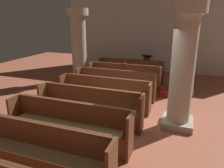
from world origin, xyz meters
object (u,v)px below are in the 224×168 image
object	(u,v)px
pew_row_1	(124,76)
pew_row_5	(68,123)
pew_row_2	(115,83)
pillar_aisle_rear	(183,65)
pew_row_4	(89,105)
pew_row_0	(131,70)
lectern	(147,67)
pew_row_3	(104,92)
kneeler_box_red	(164,93)
pillar_aisle_side	(186,49)
pew_row_6	(36,150)
hymn_book	(125,63)
pillar_far_side	(79,44)

from	to	relation	value
pew_row_1	pew_row_5	size ratio (longest dim) A/B	1.00
pew_row_2	pillar_aisle_rear	distance (m)	2.97
pew_row_4	pew_row_0	bearing A→B (deg)	90.00
pillar_aisle_rear	pew_row_1	bearing A→B (deg)	131.18
lectern	pew_row_3	bearing A→B (deg)	-96.94
pew_row_2	pillar_aisle_rear	xyz separation A→B (m)	(2.28, -1.53, 1.13)
lectern	pew_row_0	bearing A→B (deg)	-116.48
pew_row_3	kneeler_box_red	distance (m)	2.43
pew_row_1	kneeler_box_red	distance (m)	1.78
pillar_aisle_side	lectern	world-z (taller)	pillar_aisle_side
pew_row_0	pew_row_3	size ratio (longest dim) A/B	1.00
pew_row_6	pillar_aisle_side	xyz separation A→B (m)	(2.28, 5.80, 1.13)
pew_row_1	pew_row_3	bearing A→B (deg)	-90.00
kneeler_box_red	pew_row_6	bearing A→B (deg)	-108.84
pew_row_3	pillar_aisle_rear	distance (m)	2.58
pew_row_1	hymn_book	size ratio (longest dim) A/B	13.96
pew_row_3	pillar_far_side	xyz separation A→B (m)	(-2.23, 2.60, 1.13)
pew_row_3	pew_row_4	xyz separation A→B (m)	(0.00, -1.07, 0.00)
pew_row_4	pew_row_6	xyz separation A→B (m)	(0.00, -2.15, 0.00)
pillar_aisle_side	pillar_far_side	xyz separation A→B (m)	(-4.50, 0.02, 0.00)
lectern	kneeler_box_red	world-z (taller)	lectern
pillar_far_side	pillar_aisle_rear	world-z (taller)	same
pew_row_4	pillar_aisle_rear	world-z (taller)	pillar_aisle_rear
pillar_far_side	lectern	distance (m)	3.43
pew_row_2	pew_row_3	xyz separation A→B (m)	(0.00, -1.07, 0.00)
lectern	hymn_book	distance (m)	2.07
pew_row_3	lectern	distance (m)	4.30
pillar_far_side	kneeler_box_red	bearing A→B (deg)	-12.78
pillar_far_side	pillar_aisle_rear	xyz separation A→B (m)	(4.50, -3.05, 0.00)
pew_row_1	pillar_aisle_rear	distance (m)	3.64
pew_row_4	pew_row_5	bearing A→B (deg)	-90.00
pew_row_4	kneeler_box_red	size ratio (longest dim) A/B	8.83
pillar_far_side	pillar_aisle_rear	size ratio (longest dim) A/B	1.00
pew_row_3	pillar_aisle_rear	world-z (taller)	pillar_aisle_rear
pew_row_0	pew_row_4	world-z (taller)	same
pew_row_3	pillar_aisle_side	distance (m)	3.62
pew_row_1	pillar_far_side	distance (m)	2.54
pillar_aisle_side	pew_row_5	bearing A→B (deg)	-115.72
pew_row_3	pew_row_4	bearing A→B (deg)	-90.00
pillar_aisle_rear	hymn_book	distance (m)	3.68
pillar_aisle_rear	hymn_book	xyz separation A→B (m)	(-2.31, 2.79, -0.66)
pew_row_1	lectern	size ratio (longest dim) A/B	2.71
pillar_aisle_side	hymn_book	bearing A→B (deg)	-174.10
pew_row_6	hymn_book	bearing A→B (deg)	90.32
pew_row_5	pillar_aisle_rear	xyz separation A→B (m)	(2.28, 1.70, 1.13)
pew_row_3	pew_row_6	bearing A→B (deg)	-90.00
pew_row_4	pillar_far_side	world-z (taller)	pillar_far_side
pew_row_6	pillar_aisle_side	bearing A→B (deg)	68.57
pillar_far_side	pew_row_5	bearing A→B (deg)	-64.86
pew_row_0	pew_row_6	distance (m)	6.45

